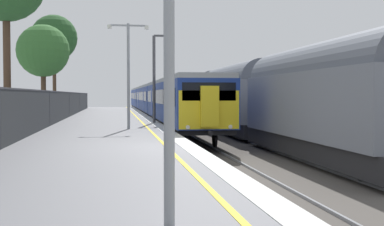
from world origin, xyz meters
name	(u,v)px	position (x,y,z in m)	size (l,w,h in m)	color
ground	(257,164)	(2.64, 0.00, -0.61)	(17.40, 110.00, 1.21)	slate
commuter_train_at_platform	(154,99)	(2.10, 36.11, 1.27)	(2.83, 61.50, 3.81)	navy
freight_train_adjacent_track	(235,97)	(6.10, 17.14, 1.55)	(2.60, 42.07, 4.66)	#232326
signal_gantry	(158,68)	(0.61, 14.06, 3.28)	(1.10, 0.24, 5.27)	#47474C
platform_lamp_mid	(128,66)	(-1.32, 8.81, 3.08)	(2.00, 0.20, 5.16)	#93999E
background_tree_left	(42,52)	(-7.19, 21.64, 4.79)	(3.80, 3.80, 6.79)	#473323
background_tree_right	(54,39)	(-7.59, 32.62, 6.89)	(4.34, 4.34, 9.23)	#473323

